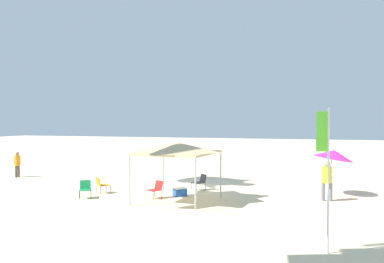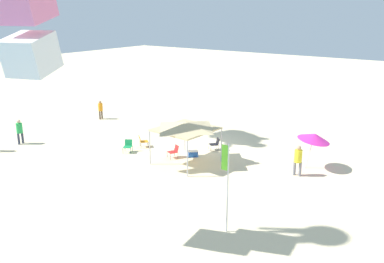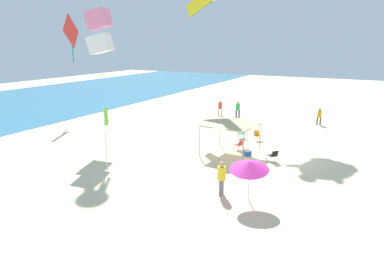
{
  "view_description": "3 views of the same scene",
  "coord_description": "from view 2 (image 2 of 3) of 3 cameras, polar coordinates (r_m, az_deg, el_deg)",
  "views": [
    {
      "loc": [
        -7.38,
        21.19,
        3.66
      ],
      "look_at": [
        -1.44,
        2.61,
        3.12
      ],
      "focal_mm": 39.0,
      "sensor_mm": 36.0,
      "label": 1
    },
    {
      "loc": [
        -15.64,
        23.13,
        9.22
      ],
      "look_at": [
        -1.65,
        3.76,
        2.17
      ],
      "focal_mm": 38.98,
      "sensor_mm": 36.0,
      "label": 2
    },
    {
      "loc": [
        -22.38,
        -4.69,
        7.64
      ],
      "look_at": [
        -1.5,
        6.43,
        1.42
      ],
      "focal_mm": 31.22,
      "sensor_mm": 36.0,
      "label": 3
    }
  ],
  "objects": [
    {
      "name": "person_far_stroller",
      "position": [
        36.97,
        -12.42,
        3.12
      ],
      "size": [
        0.39,
        0.43,
        1.62
      ],
      "rotation": [
        0.0,
        0.0,
        4.89
      ],
      "color": "brown",
      "rests_on": "ground"
    },
    {
      "name": "person_watching_sky",
      "position": [
        24.5,
        14.31,
        -3.54
      ],
      "size": [
        0.49,
        0.43,
        1.82
      ],
      "rotation": [
        0.0,
        0.0,
        3.24
      ],
      "color": "slate",
      "rests_on": "ground"
    },
    {
      "name": "person_near_umbrella",
      "position": [
        31.76,
        -22.53,
        0.23
      ],
      "size": [
        0.42,
        0.48,
        1.78
      ],
      "rotation": [
        0.0,
        0.0,
        4.77
      ],
      "color": "#33384C",
      "rests_on": "ground"
    },
    {
      "name": "ground",
      "position": [
        29.42,
        1.68,
        -1.95
      ],
      "size": [
        120.0,
        120.0,
        0.1
      ],
      "primitive_type": "cube",
      "color": "beige"
    },
    {
      "name": "kite_box_pink",
      "position": [
        16.26,
        -21.53,
        13.01
      ],
      "size": [
        1.97,
        2.14,
        3.46
      ],
      "rotation": [
        0.0,
        0.0,
        0.32
      ],
      "color": "pink"
    },
    {
      "name": "folding_chair_left_of_tent",
      "position": [
        26.8,
        -2.46,
        -2.63
      ],
      "size": [
        0.75,
        0.79,
        0.82
      ],
      "rotation": [
        0.0,
        0.0,
        2.66
      ],
      "color": "black",
      "rests_on": "ground"
    },
    {
      "name": "cooler_box",
      "position": [
        27.06,
        0.15,
        -3.04
      ],
      "size": [
        0.73,
        0.73,
        0.4
      ],
      "color": "blue",
      "rests_on": "ground"
    },
    {
      "name": "beach_umbrella",
      "position": [
        25.51,
        16.39,
        -0.72
      ],
      "size": [
        1.96,
        1.92,
        2.4
      ],
      "color": "silver",
      "rests_on": "ground"
    },
    {
      "name": "folding_chair_facing_ocean",
      "position": [
        29.02,
        -6.8,
        -1.23
      ],
      "size": [
        0.79,
        0.81,
        0.82
      ],
      "rotation": [
        0.0,
        0.0,
        5.6
      ],
      "color": "black",
      "rests_on": "ground"
    },
    {
      "name": "canopy_tent",
      "position": [
        25.33,
        -0.85,
        0.77
      ],
      "size": [
        3.35,
        3.54,
        2.66
      ],
      "rotation": [
        0.0,
        0.0,
        -0.08
      ],
      "color": "#B7B7BC",
      "rests_on": "ground"
    },
    {
      "name": "banner_flag",
      "position": [
        17.49,
        4.78,
        -6.58
      ],
      "size": [
        0.36,
        0.06,
        4.0
      ],
      "color": "silver",
      "rests_on": "ground"
    },
    {
      "name": "folding_chair_right_of_tent",
      "position": [
        28.16,
        -8.75,
        -1.87
      ],
      "size": [
        0.76,
        0.8,
        0.82
      ],
      "rotation": [
        0.0,
        0.0,
        3.68
      ],
      "color": "black",
      "rests_on": "ground"
    },
    {
      "name": "folding_chair_near_cooler",
      "position": [
        28.28,
        3.21,
        -1.61
      ],
      "size": [
        0.8,
        0.81,
        0.82
      ],
      "rotation": [
        0.0,
        0.0,
        2.43
      ],
      "color": "black",
      "rests_on": "ground"
    }
  ]
}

